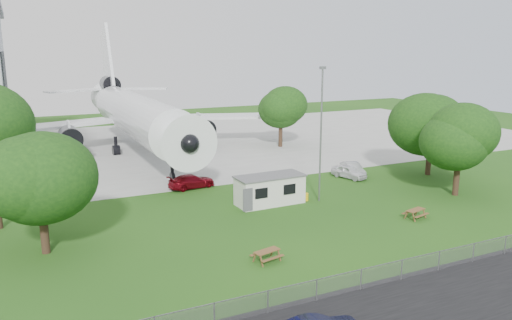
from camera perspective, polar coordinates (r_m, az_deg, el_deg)
name	(u,v)px	position (r m, az deg, el deg)	size (l,w,h in m)	color
ground	(270,238)	(37.19, 1.62, -8.87)	(160.00, 160.00, 0.00)	#2F6119
concrete_apron	(147,147)	(71.87, -12.32, 1.42)	(120.00, 46.00, 0.03)	#B7B7B2
airliner	(134,113)	(68.56, -13.74, 5.27)	(46.36, 47.73, 17.69)	white
site_cabin	(270,190)	(44.62, 1.60, -3.39)	(6.78, 2.86, 2.62)	silver
picnic_west	(267,261)	(33.33, 1.25, -11.50)	(1.80, 1.50, 0.76)	brown
picnic_east	(415,218)	(43.22, 17.72, -6.37)	(1.80, 1.50, 0.76)	brown
fence	(346,293)	(29.81, 10.26, -14.78)	(58.00, 0.04, 1.30)	gray
lamp_mast	(321,136)	(44.75, 7.42, 2.71)	(0.16, 0.16, 12.00)	slate
tree_west_small	(39,183)	(35.94, -23.51, -2.40)	(7.53, 7.53, 8.73)	#382619
tree_east_front	(460,139)	(50.04, 22.29, 2.28)	(6.50, 6.50, 8.72)	#382619
tree_east_back	(432,120)	(57.20, 19.44, 4.28)	(8.07, 8.07, 10.07)	#382619
tree_far_apron	(281,109)	(70.00, 2.85, 5.89)	(6.54, 6.54, 8.72)	#382619
car_ne_hatch	(349,172)	(54.43, 10.59, -1.35)	(1.61, 4.01, 1.37)	silver
car_ne_sedan	(353,169)	(55.60, 10.99, -1.05)	(1.49, 4.26, 1.40)	#B2B5BA
car_apron_van	(192,181)	(50.12, -7.37, -2.44)	(1.92, 4.72, 1.37)	maroon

